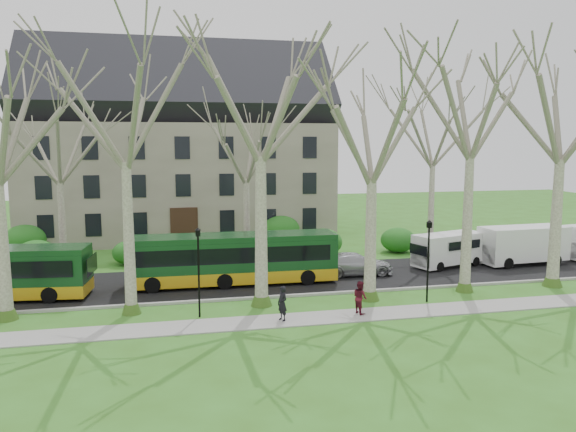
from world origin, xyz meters
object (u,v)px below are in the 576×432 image
at_px(pedestrian_a, 282,303).
at_px(pedestrian_b, 360,297).
at_px(bus_follow, 233,258).
at_px(sedan, 355,264).
at_px(van_b, 523,245).
at_px(van_a, 449,250).

bearing_deg(pedestrian_a, pedestrian_b, 69.67).
relative_size(bus_follow, sedan, 2.52).
relative_size(van_b, pedestrian_a, 3.63).
relative_size(van_a, van_b, 0.86).
bearing_deg(sedan, pedestrian_b, 165.02).
height_order(sedan, pedestrian_a, pedestrian_a).
height_order(van_a, pedestrian_a, van_a).
relative_size(sedan, pedestrian_a, 2.93).
xyz_separation_m(pedestrian_a, pedestrian_b, (3.97, 0.25, -0.01)).
xyz_separation_m(sedan, pedestrian_a, (-6.39, -7.97, 0.12)).
relative_size(van_a, pedestrian_a, 3.12).
distance_m(sedan, pedestrian_a, 10.22).
bearing_deg(van_b, pedestrian_a, -158.96).
distance_m(sedan, pedestrian_b, 8.10).
distance_m(bus_follow, pedestrian_b, 9.01).
relative_size(sedan, pedestrian_b, 2.98).
xyz_separation_m(van_a, pedestrian_a, (-13.45, -8.94, -0.30)).
distance_m(bus_follow, van_b, 20.26).
height_order(bus_follow, sedan, bus_follow).
bearing_deg(sedan, pedestrian_a, 143.72).
height_order(bus_follow, van_a, bus_follow).
xyz_separation_m(sedan, van_b, (12.41, 0.49, 0.61)).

